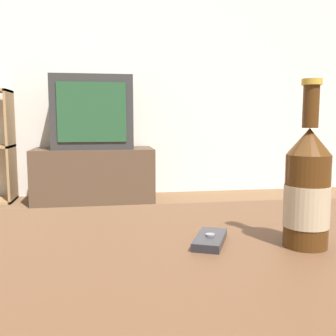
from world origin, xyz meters
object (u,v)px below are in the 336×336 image
Objects in this scene: tv_stand at (94,175)px; television at (93,113)px; beer_bottle at (307,190)px; cell_phone at (210,240)px.

television is (0.00, -0.00, 0.51)m from tv_stand.
television is at bearing -90.00° from tv_stand.
beer_bottle is at bearing -81.17° from tv_stand.
tv_stand is 2.75m from beer_bottle.
tv_stand is at bearing 90.00° from television.
beer_bottle is (0.42, -2.70, 0.34)m from tv_stand.
television is at bearing 98.84° from beer_bottle.
television is 2.73m from beer_bottle.
tv_stand is 8.46× the size of cell_phone.
tv_stand is at bearing 120.07° from cell_phone.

